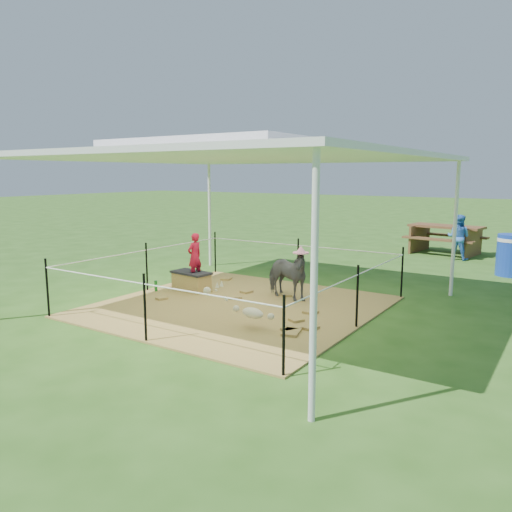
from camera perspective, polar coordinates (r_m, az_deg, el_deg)
The scene contains 14 objects.
ground at distance 8.99m, azimuth -2.11°, elevation -5.88°, with size 90.00×90.00×0.00m, color #2D5919.
hay_patch at distance 8.99m, azimuth -2.11°, elevation -5.78°, with size 4.60×4.60×0.03m, color brown.
canopy_tent at distance 8.68m, azimuth -2.21°, elevation 11.53°, with size 6.30×6.30×2.90m.
rope_fence at distance 8.84m, azimuth -2.13°, elevation -1.85°, with size 4.54×4.54×1.00m.
straw_bale at distance 10.18m, azimuth -7.39°, elevation -2.96°, with size 0.77×0.39×0.34m, color #A67C3C.
dark_cloth at distance 10.14m, azimuth -7.41°, elevation -1.89°, with size 0.83×0.43×0.04m, color black.
woman at distance 10.00m, azimuth -7.03°, elevation 0.54°, with size 0.34×0.22×0.93m, color red.
green_bottle at distance 10.24m, azimuth -11.37°, elevation -3.37°, with size 0.06×0.06×0.22m, color #197222.
pony at distance 9.37m, azimuth 3.43°, elevation -2.13°, with size 0.50×1.11×0.94m, color #46464B.
pink_hat at distance 9.28m, azimuth 3.46°, elevation 1.11°, with size 0.29×0.29×0.14m, color pink.
foal at distance 7.62m, azimuth -0.38°, elevation -6.30°, with size 0.99×0.55×0.55m, color beige, non-canonical shape.
trash_barrel at distance 13.06m, azimuth 27.11°, elevation 0.09°, with size 0.63×0.63×0.98m, color #163AAA.
picnic_table_near at distance 15.87m, azimuth 20.83°, elevation 1.76°, with size 2.05×1.48×0.85m, color #512E1B.
distant_person at distance 14.90m, azimuth 22.12°, elevation 2.00°, with size 0.61×0.47×1.25m, color #3775D1.
Camera 1 is at (5.02, -7.07, 2.37)m, focal length 35.00 mm.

